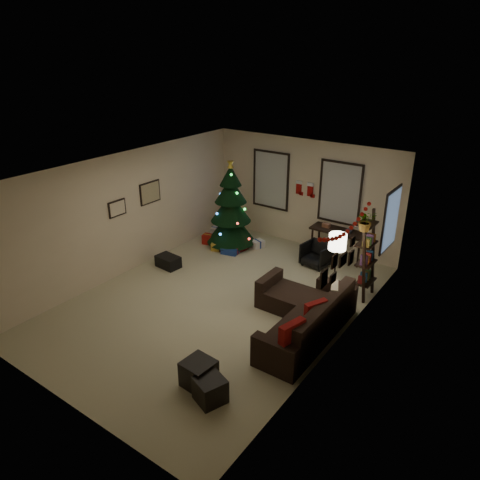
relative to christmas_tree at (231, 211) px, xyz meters
The scene contains 29 objects.
floor 2.91m from the christmas_tree, 58.90° to the right, with size 7.00×7.00×0.00m, color #BFB790.
ceiling 3.26m from the christmas_tree, 58.90° to the right, with size 7.00×7.00×0.00m, color white.
wall_back 1.87m from the christmas_tree, 38.87° to the left, with size 5.00×5.00×0.00m, color beige.
wall_front 6.04m from the christmas_tree, 76.36° to the right, with size 5.00×5.00×0.00m, color beige.
wall_left 2.62m from the christmas_tree, 114.62° to the right, with size 7.00×7.00×0.00m, color beige.
wall_right 4.59m from the christmas_tree, 30.99° to the right, with size 7.00×7.00×0.00m, color beige.
window_back_left 1.35m from the christmas_tree, 67.11° to the left, with size 1.05×0.06×1.50m.
window_back_right 2.69m from the christmas_tree, 25.19° to the left, with size 1.05×0.06×1.50m.
window_right_wall 3.94m from the christmas_tree, ahead, with size 0.06×0.90×1.30m.
christmas_tree is the anchor object (origin of this frame).
presents 0.84m from the christmas_tree, 116.05° to the right, with size 1.50×1.01×0.30m.
sofa 4.05m from the christmas_tree, 34.45° to the right, with size 1.70×2.49×0.83m.
pillow_red_a 4.95m from the christmas_tree, 42.75° to the right, with size 0.13×0.48×0.48m, color maroon.
pillow_red_b 4.45m from the christmas_tree, 35.12° to the right, with size 0.11×0.42×0.42m, color maroon.
pillow_cream 4.08m from the christmas_tree, 26.68° to the right, with size 0.12×0.42×0.42m, color beige.
ottoman_near 5.25m from the christmas_tree, 59.07° to the right, with size 0.44×0.44×0.42m, color black.
ottoman_far 5.56m from the christmas_tree, 56.82° to the right, with size 0.40×0.40×0.38m, color black.
desk 2.69m from the christmas_tree, 18.85° to the left, with size 1.35×0.48×0.73m.
desk_chair 2.41m from the christmas_tree, ahead, with size 0.55×0.51×0.56m, color black.
bookshelf 3.75m from the christmas_tree, ahead, with size 0.30×0.54×1.82m.
potted_plant 3.92m from the christmas_tree, 12.81° to the right, with size 0.47×0.41×0.52m, color #4C4C4C.
floor_lamp 3.61m from the christmas_tree, 20.22° to the right, with size 0.33×0.33×1.55m.
art_map 2.09m from the christmas_tree, 122.53° to the right, with size 0.04×0.60×0.50m.
art_abstract 2.90m from the christmas_tree, 111.90° to the right, with size 0.04×0.45×0.35m.
gallery 4.64m from the christmas_tree, 31.91° to the right, with size 0.03×1.25×0.54m.
garland 4.60m from the christmas_tree, 29.41° to the right, with size 0.08×1.90×0.30m, color #A5140C, non-canonical shape.
stocking_left 1.80m from the christmas_tree, 41.61° to the left, with size 0.20×0.05×0.36m.
stocking_right 2.03m from the christmas_tree, 34.39° to the left, with size 0.20×0.05×0.36m.
storage_bin 2.06m from the christmas_tree, 104.07° to the right, with size 0.54×0.36×0.27m, color black.
Camera 1 is at (4.89, -6.17, 4.76)m, focal length 33.82 mm.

